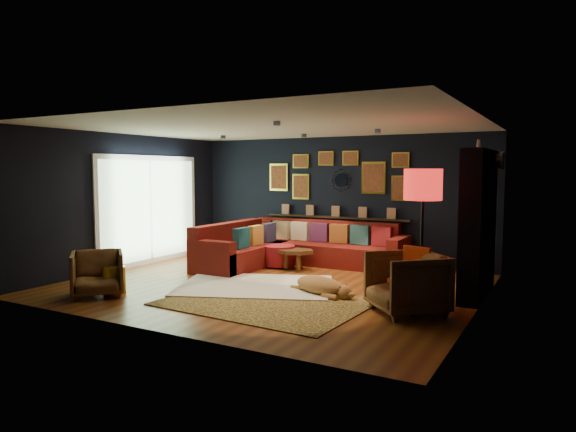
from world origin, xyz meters
The scene contains 20 objects.
floor centered at (0.00, 0.00, 0.00)m, with size 6.50×6.50×0.00m, color brown.
room_walls centered at (0.00, 0.00, 1.59)m, with size 6.50×6.50×6.50m.
sectional centered at (-0.61, 1.81, 0.32)m, with size 3.41×2.69×0.86m.
ledge centered at (0.00, 2.68, 0.92)m, with size 3.20×0.12×0.04m, color black.
gallery_wall centered at (-0.01, 2.72, 1.81)m, with size 3.15×0.04×1.02m.
sunburst_mirror centered at (0.10, 2.72, 1.70)m, with size 0.47×0.16×0.47m.
fireplace centered at (3.09, 0.90, 1.02)m, with size 0.31×1.60×2.20m.
deer_head centered at (3.14, 1.40, 2.05)m, with size 0.50×0.28×0.45m.
sliding_door centered at (-3.22, 0.60, 1.10)m, with size 0.06×2.80×2.20m.
ceiling_spots centered at (0.00, 0.80, 2.56)m, with size 3.30×2.50×0.06m.
shag_rug centered at (-0.16, -0.20, 0.02)m, with size 2.43×1.76×0.03m, color white.
leopard_rug centered at (0.52, -1.01, 0.01)m, with size 2.80×2.00×0.02m, color #BC9545.
coffee_table centered at (-0.27, 1.39, 0.32)m, with size 0.85×0.75×0.36m.
pouf centered at (-0.67, 1.50, 0.23)m, with size 0.60×0.60×0.39m, color maroon.
armchair_left centered at (-1.91, -1.88, 0.38)m, with size 0.73×0.68×0.75m, color #A46932.
armchair_right centered at (2.44, -0.56, 0.45)m, with size 0.87×0.82×0.90m, color #A46932.
gold_stool centered at (-1.80, -1.65, 0.21)m, with size 0.34×0.34×0.42m, color gold.
orange_chair centered at (2.48, -0.43, 0.51)m, with size 0.52×0.52×0.87m.
floor_lamp centered at (2.50, -0.05, 1.63)m, with size 0.53×0.53×1.92m.
dog centered at (1.00, -0.20, 0.21)m, with size 1.20×0.59×0.38m, color #9F6F3F, non-canonical shape.
Camera 1 is at (4.30, -7.16, 1.88)m, focal length 32.00 mm.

